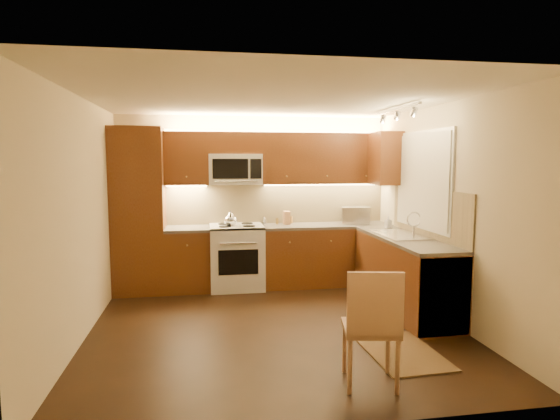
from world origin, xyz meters
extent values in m
cube|color=black|center=(0.00, 0.00, 0.00)|extent=(4.00, 4.00, 0.01)
cube|color=beige|center=(0.00, 0.00, 2.50)|extent=(4.00, 4.00, 0.01)
cube|color=#C7B792|center=(0.00, 2.00, 1.25)|extent=(4.00, 0.01, 2.50)
cube|color=#C7B792|center=(0.00, -2.00, 1.25)|extent=(4.00, 0.01, 2.50)
cube|color=#C7B792|center=(-2.00, 0.00, 1.25)|extent=(0.01, 4.00, 2.50)
cube|color=#C7B792|center=(2.00, 0.00, 1.25)|extent=(0.01, 4.00, 2.50)
cube|color=#4D2510|center=(-1.65, 1.70, 1.15)|extent=(0.70, 0.60, 2.30)
cube|color=#4D2510|center=(-0.99, 1.70, 0.43)|extent=(0.62, 0.60, 0.86)
cube|color=#383632|center=(-0.99, 1.70, 0.88)|extent=(0.62, 0.60, 0.04)
cube|color=#4D2510|center=(1.04, 1.70, 0.43)|extent=(1.92, 0.60, 0.86)
cube|color=#383632|center=(1.04, 1.70, 0.88)|extent=(1.92, 0.60, 0.04)
cube|color=#4D2510|center=(1.70, 0.40, 0.43)|extent=(0.60, 2.00, 0.86)
cube|color=#383632|center=(1.70, 0.40, 0.88)|extent=(0.60, 2.00, 0.04)
cube|color=silver|center=(1.70, -0.30, 0.43)|extent=(0.58, 0.60, 0.84)
cube|color=tan|center=(0.35, 1.99, 1.20)|extent=(3.30, 0.02, 0.60)
cube|color=tan|center=(1.99, 0.40, 1.20)|extent=(0.02, 2.00, 0.60)
cube|color=#4D2510|center=(-0.99, 1.82, 1.88)|extent=(0.62, 0.35, 0.75)
cube|color=#4D2510|center=(1.04, 1.82, 1.88)|extent=(1.92, 0.35, 0.75)
cube|color=#4D2510|center=(-0.30, 1.82, 2.09)|extent=(0.76, 0.35, 0.31)
cube|color=#4D2510|center=(1.82, 1.40, 1.88)|extent=(0.35, 0.50, 0.75)
cube|color=silver|center=(1.99, 0.55, 1.60)|extent=(0.03, 1.44, 1.24)
cube|color=silver|center=(1.97, 0.55, 1.60)|extent=(0.02, 1.36, 1.16)
cube|color=silver|center=(1.55, 0.40, 2.46)|extent=(0.04, 1.20, 0.03)
cube|color=silver|center=(1.51, 1.75, 1.03)|extent=(0.48, 0.40, 0.25)
cube|color=#9D6947|center=(0.46, 1.79, 1.00)|extent=(0.09, 0.15, 0.20)
cylinder|color=silver|center=(0.14, 1.91, 0.95)|extent=(0.06, 0.06, 0.09)
cylinder|color=olive|center=(0.55, 1.94, 0.95)|extent=(0.06, 0.06, 0.10)
cylinder|color=silver|center=(0.14, 1.94, 0.95)|extent=(0.05, 0.05, 0.10)
cylinder|color=olive|center=(0.32, 1.84, 0.94)|extent=(0.05, 0.05, 0.09)
imported|color=silver|center=(1.81, 1.22, 0.98)|extent=(0.09, 0.09, 0.16)
cube|color=black|center=(1.10, -0.90, 0.01)|extent=(0.69, 1.00, 0.01)
camera|label=1|loc=(-0.76, -4.92, 1.84)|focal=29.66mm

